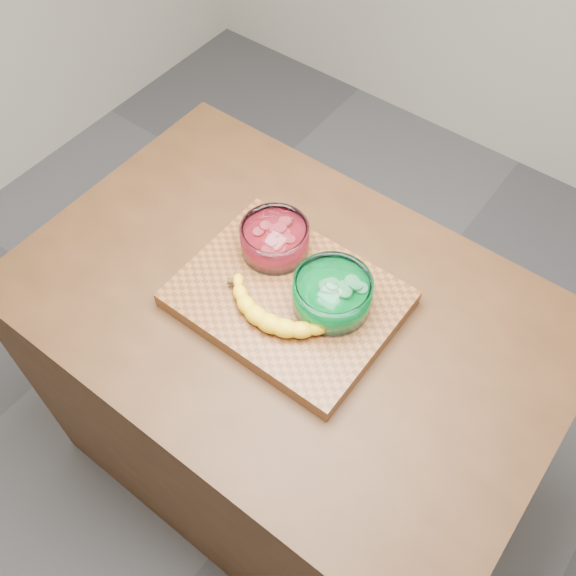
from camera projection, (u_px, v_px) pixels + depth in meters
The scene contains 6 objects.
ground at pixel (288, 456), 2.12m from camera, with size 3.50×3.50×0.00m, color #545458.
counter at pixel (288, 396), 1.75m from camera, with size 1.20×0.80×0.90m, color #472A15.
cutting_board at pixel (288, 299), 1.37m from camera, with size 0.45×0.35×0.04m, color brown.
bowl_red at pixel (275, 239), 1.40m from camera, with size 0.15×0.15×0.07m.
bowl_green at pixel (332, 294), 1.31m from camera, with size 0.16×0.16×0.08m.
banana at pixel (277, 308), 1.31m from camera, with size 0.28×0.14×0.04m, color yellow, non-canonical shape.
Camera 1 is at (0.47, -0.62, 2.05)m, focal length 40.00 mm.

